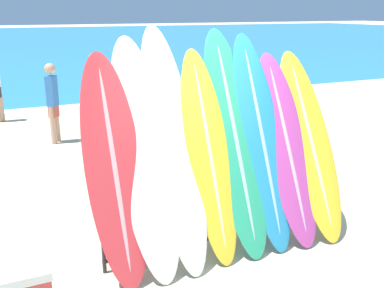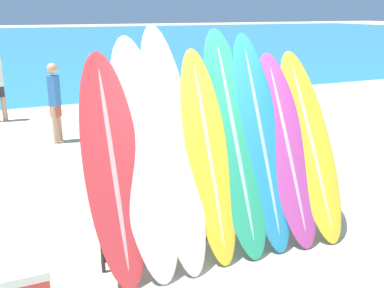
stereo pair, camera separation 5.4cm
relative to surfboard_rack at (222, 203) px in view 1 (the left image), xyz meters
The scene contains 13 objects.
ground_plane 0.81m from the surfboard_rack, 66.24° to the right, with size 160.00×160.00×0.00m, color beige.
ocean_water 37.54m from the surfboard_rack, 89.61° to the left, with size 120.00×60.00×0.01m.
surfboard_rack is the anchor object (origin of this frame).
surfboard_slot_0 1.30m from the surfboard_rack, behind, with size 0.57×0.99×2.15m.
surfboard_slot_1 1.06m from the surfboard_rack, behind, with size 0.58×1.17×2.29m.
surfboard_slot_2 0.87m from the surfboard_rack, 168.41° to the left, with size 0.53×1.22×2.39m.
surfboard_slot_3 0.59m from the surfboard_rack, 169.60° to the left, with size 0.48×0.98×2.15m.
surfboard_slot_4 0.70m from the surfboard_rack, 24.72° to the left, with size 0.56×1.14×2.35m.
surfboard_slot_5 0.82m from the surfboard_rack, ahead, with size 0.52×1.08×2.29m.
surfboard_slot_6 0.98m from the surfboard_rack, ahead, with size 0.55×1.08×2.07m.
surfboard_slot_7 1.28m from the surfboard_rack, ahead, with size 0.57×1.15×2.07m.
person_near_water 6.11m from the surfboard_rack, 75.47° to the left, with size 0.24×0.30×1.76m.
person_far_left 5.07m from the surfboard_rack, 102.27° to the left, with size 0.25×0.27×1.56m.
Camera 1 is at (-2.42, -3.38, 2.53)m, focal length 42.00 mm.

